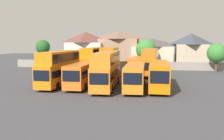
{
  "coord_description": "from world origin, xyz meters",
  "views": [
    {
      "loc": [
        7.0,
        -33.41,
        6.38
      ],
      "look_at": [
        0.0,
        3.0,
        2.1
      ],
      "focal_mm": 40.09,
      "sensor_mm": 36.0,
      "label": 1
    }
  ],
  "objects_px": {
    "bus_2": "(83,73)",
    "bus_9": "(150,61)",
    "tree_left_of_lot": "(217,53)",
    "bus_4": "(135,75)",
    "house_terrace_right": "(152,52)",
    "tree_behind_wall": "(43,47)",
    "house_terrace_centre": "(119,48)",
    "house_terrace_far_right": "(191,50)",
    "house_terrace_left": "(86,48)",
    "bus_1": "(59,66)",
    "bus_5": "(159,74)",
    "bus_7": "(110,59)",
    "bus_8": "(137,65)",
    "bus_6": "(96,59)",
    "tree_right_of_lot": "(146,50)",
    "bus_3": "(107,68)"
  },
  "relations": [
    {
      "from": "bus_6",
      "to": "house_terrace_right",
      "type": "xyz_separation_m",
      "value": [
        10.24,
        19.26,
        0.71
      ]
    },
    {
      "from": "bus_2",
      "to": "bus_8",
      "type": "relative_size",
      "value": 0.88
    },
    {
      "from": "bus_4",
      "to": "tree_left_of_lot",
      "type": "distance_m",
      "value": 26.44
    },
    {
      "from": "house_terrace_centre",
      "to": "house_terrace_far_right",
      "type": "distance_m",
      "value": 18.7
    },
    {
      "from": "bus_1",
      "to": "bus_8",
      "type": "height_order",
      "value": "bus_1"
    },
    {
      "from": "bus_5",
      "to": "house_terrace_centre",
      "type": "bearing_deg",
      "value": -162.58
    },
    {
      "from": "tree_left_of_lot",
      "to": "tree_behind_wall",
      "type": "distance_m",
      "value": 38.23
    },
    {
      "from": "bus_2",
      "to": "bus_5",
      "type": "height_order",
      "value": "bus_5"
    },
    {
      "from": "bus_1",
      "to": "bus_4",
      "type": "bearing_deg",
      "value": 90.35
    },
    {
      "from": "bus_1",
      "to": "bus_3",
      "type": "xyz_separation_m",
      "value": [
        6.98,
        -0.24,
        -0.01
      ]
    },
    {
      "from": "bus_5",
      "to": "bus_9",
      "type": "relative_size",
      "value": 1.03
    },
    {
      "from": "bus_1",
      "to": "bus_3",
      "type": "relative_size",
      "value": 0.86
    },
    {
      "from": "bus_4",
      "to": "house_terrace_centre",
      "type": "distance_m",
      "value": 34.54
    },
    {
      "from": "bus_2",
      "to": "bus_7",
      "type": "xyz_separation_m",
      "value": [
        1.18,
        13.32,
        0.99
      ]
    },
    {
      "from": "bus_6",
      "to": "bus_7",
      "type": "xyz_separation_m",
      "value": [
        2.74,
        0.17,
        -0.01
      ]
    },
    {
      "from": "bus_2",
      "to": "bus_7",
      "type": "bearing_deg",
      "value": 173.67
    },
    {
      "from": "bus_2",
      "to": "house_terrace_centre",
      "type": "relative_size",
      "value": 0.97
    },
    {
      "from": "bus_1",
      "to": "bus_9",
      "type": "height_order",
      "value": "bus_9"
    },
    {
      "from": "bus_1",
      "to": "bus_4",
      "type": "relative_size",
      "value": 0.94
    },
    {
      "from": "bus_3",
      "to": "bus_6",
      "type": "relative_size",
      "value": 1.0
    },
    {
      "from": "house_terrace_centre",
      "to": "bus_7",
      "type": "bearing_deg",
      "value": -85.58
    },
    {
      "from": "bus_6",
      "to": "house_terrace_left",
      "type": "height_order",
      "value": "house_terrace_left"
    },
    {
      "from": "bus_3",
      "to": "bus_1",
      "type": "bearing_deg",
      "value": -95.57
    },
    {
      "from": "bus_1",
      "to": "bus_7",
      "type": "relative_size",
      "value": 0.86
    },
    {
      "from": "bus_4",
      "to": "bus_7",
      "type": "bearing_deg",
      "value": -158.55
    },
    {
      "from": "bus_2",
      "to": "tree_behind_wall",
      "type": "relative_size",
      "value": 1.57
    },
    {
      "from": "tree_behind_wall",
      "to": "bus_5",
      "type": "bearing_deg",
      "value": -37.25
    },
    {
      "from": "bus_3",
      "to": "tree_left_of_lot",
      "type": "bearing_deg",
      "value": 135.91
    },
    {
      "from": "bus_1",
      "to": "house_terrace_right",
      "type": "height_order",
      "value": "house_terrace_right"
    },
    {
      "from": "bus_5",
      "to": "bus_6",
      "type": "bearing_deg",
      "value": -138.03
    },
    {
      "from": "tree_left_of_lot",
      "to": "bus_7",
      "type": "bearing_deg",
      "value": -159.14
    },
    {
      "from": "house_terrace_left",
      "to": "tree_right_of_lot",
      "type": "xyz_separation_m",
      "value": [
        16.54,
        -6.17,
        -0.14
      ]
    },
    {
      "from": "bus_5",
      "to": "house_terrace_centre",
      "type": "height_order",
      "value": "house_terrace_centre"
    },
    {
      "from": "house_terrace_far_right",
      "to": "tree_left_of_lot",
      "type": "bearing_deg",
      "value": -71.25
    },
    {
      "from": "house_terrace_far_right",
      "to": "tree_right_of_lot",
      "type": "distance_m",
      "value": 12.88
    },
    {
      "from": "bus_8",
      "to": "tree_right_of_lot",
      "type": "height_order",
      "value": "tree_right_of_lot"
    },
    {
      "from": "house_terrace_right",
      "to": "tree_behind_wall",
      "type": "height_order",
      "value": "house_terrace_right"
    },
    {
      "from": "bus_7",
      "to": "house_terrace_centre",
      "type": "xyz_separation_m",
      "value": [
        -1.52,
        19.7,
        1.71
      ]
    },
    {
      "from": "bus_2",
      "to": "house_terrace_left",
      "type": "bearing_deg",
      "value": -165.27
    },
    {
      "from": "tree_left_of_lot",
      "to": "tree_right_of_lot",
      "type": "bearing_deg",
      "value": 163.08
    },
    {
      "from": "tree_left_of_lot",
      "to": "bus_4",
      "type": "bearing_deg",
      "value": -124.04
    },
    {
      "from": "bus_4",
      "to": "tree_behind_wall",
      "type": "distance_m",
      "value": 31.52
    },
    {
      "from": "bus_2",
      "to": "bus_9",
      "type": "height_order",
      "value": "bus_9"
    },
    {
      "from": "tree_behind_wall",
      "to": "house_terrace_far_right",
      "type": "bearing_deg",
      "value": 19.59
    },
    {
      "from": "tree_behind_wall",
      "to": "bus_4",
      "type": "bearing_deg",
      "value": -41.64
    },
    {
      "from": "bus_7",
      "to": "house_terrace_left",
      "type": "bearing_deg",
      "value": -155.8
    },
    {
      "from": "bus_1",
      "to": "bus_5",
      "type": "height_order",
      "value": "bus_1"
    },
    {
      "from": "bus_1",
      "to": "bus_5",
      "type": "bearing_deg",
      "value": 93.24
    },
    {
      "from": "tree_left_of_lot",
      "to": "house_terrace_left",
      "type": "bearing_deg",
      "value": 161.2
    },
    {
      "from": "bus_3",
      "to": "tree_behind_wall",
      "type": "bearing_deg",
      "value": -140.31
    }
  ]
}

